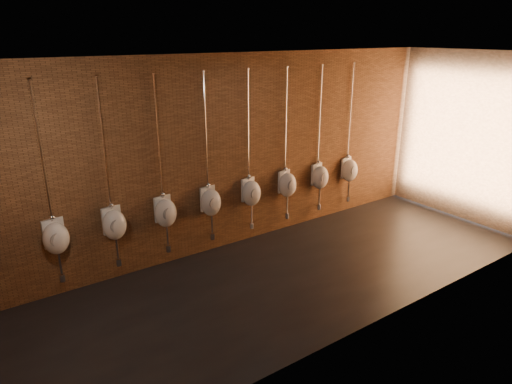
% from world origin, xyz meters
% --- Properties ---
extents(ground, '(8.50, 8.50, 0.00)m').
position_xyz_m(ground, '(0.00, 0.00, 0.00)').
color(ground, black).
rests_on(ground, ground).
extents(room_shell, '(8.54, 3.04, 3.22)m').
position_xyz_m(room_shell, '(0.00, 0.00, 2.01)').
color(room_shell, black).
rests_on(room_shell, ground).
extents(urinal_0, '(0.39, 0.36, 2.71)m').
position_xyz_m(urinal_0, '(-2.93, 1.38, 0.91)').
color(urinal_0, white).
rests_on(urinal_0, ground).
extents(urinal_1, '(0.39, 0.36, 2.71)m').
position_xyz_m(urinal_1, '(-2.14, 1.38, 0.91)').
color(urinal_1, white).
rests_on(urinal_1, ground).
extents(urinal_2, '(0.39, 0.36, 2.71)m').
position_xyz_m(urinal_2, '(-1.35, 1.38, 0.91)').
color(urinal_2, white).
rests_on(urinal_2, ground).
extents(urinal_3, '(0.39, 0.36, 2.71)m').
position_xyz_m(urinal_3, '(-0.56, 1.38, 0.91)').
color(urinal_3, white).
rests_on(urinal_3, ground).
extents(urinal_4, '(0.39, 0.36, 2.71)m').
position_xyz_m(urinal_4, '(0.23, 1.38, 0.91)').
color(urinal_4, white).
rests_on(urinal_4, ground).
extents(urinal_5, '(0.39, 0.36, 2.71)m').
position_xyz_m(urinal_5, '(1.01, 1.38, 0.91)').
color(urinal_5, white).
rests_on(urinal_5, ground).
extents(urinal_6, '(0.39, 0.36, 2.71)m').
position_xyz_m(urinal_6, '(1.80, 1.38, 0.91)').
color(urinal_6, white).
rests_on(urinal_6, ground).
extents(urinal_7, '(0.39, 0.36, 2.71)m').
position_xyz_m(urinal_7, '(2.59, 1.38, 0.91)').
color(urinal_7, white).
rests_on(urinal_7, ground).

